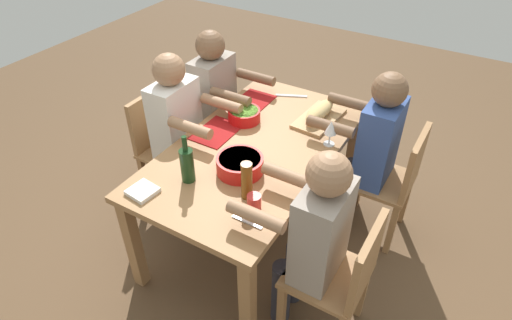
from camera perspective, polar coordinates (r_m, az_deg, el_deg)
ground_plane at (r=3.16m, az=0.00°, el=-9.10°), size 8.00×8.00×0.00m
dining_table at (r=2.72m, az=0.00°, el=0.36°), size 1.63×0.91×0.74m
chair_far_center at (r=3.21m, az=-12.04°, el=2.22°), size 0.40×0.40×0.85m
diner_far_center at (r=2.99m, az=-9.89°, el=4.57°), size 0.41×0.53×1.20m
chair_near_left at (r=2.32m, az=11.33°, el=-14.73°), size 0.40×0.40×0.85m
diner_near_left at (r=2.20m, az=7.52°, el=-9.53°), size 0.41×0.53×1.20m
chair_far_right at (r=3.49m, az=-7.31°, el=5.90°), size 0.40×0.40×0.85m
diner_far_right at (r=3.28m, az=-5.00°, el=8.27°), size 0.41×0.53×1.20m
chair_near_right at (r=2.96m, az=17.67°, el=-2.37°), size 0.40×0.40×0.85m
diner_near_right at (r=2.86m, az=14.99°, el=2.10°), size 0.41×0.53×1.20m
serving_bowl_fruit at (r=2.44m, az=-2.14°, el=-0.49°), size 0.27×0.27×0.09m
serving_bowl_salad at (r=2.89m, az=-1.58°, el=6.01°), size 0.22×0.22×0.08m
cutting_board at (r=2.94m, az=8.28°, el=5.47°), size 0.41×0.25×0.02m
bread_loaf at (r=2.92m, az=8.38°, el=6.38°), size 0.33×0.13×0.09m
wine_bottle at (r=2.37m, az=-9.06°, el=-0.57°), size 0.08×0.08×0.29m
beer_bottle at (r=2.23m, az=-1.23°, el=-2.75°), size 0.06×0.06×0.22m
wine_glass at (r=2.65m, az=9.82°, el=4.10°), size 0.08×0.08×0.17m
placemat_far_center at (r=2.80m, az=-5.22°, el=3.72°), size 0.32×0.23×0.01m
cup_near_left at (r=2.21m, az=-0.25°, el=-5.59°), size 0.07×0.07×0.09m
fork_near_left at (r=2.17m, az=-1.19°, el=-8.17°), size 0.02×0.17×0.01m
placemat_far_right at (r=3.12m, az=-0.50°, el=7.67°), size 0.32×0.23×0.01m
carving_knife at (r=3.20m, az=4.69°, el=8.44°), size 0.12×0.22×0.01m
napkin_stack at (r=2.40m, az=-14.71°, el=-3.98°), size 0.15×0.15×0.02m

